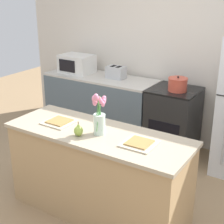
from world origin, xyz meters
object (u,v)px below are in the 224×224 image
Objects in this scene: stove_range at (173,122)px; flower_vase at (99,118)px; plate_setting_right at (139,143)px; plate_setting_left at (59,122)px; pear_figurine at (78,130)px; microwave at (77,64)px; cooking_pot at (178,84)px; toaster at (116,72)px.

flower_vase is (-0.06, -1.62, 0.59)m from stove_range.
plate_setting_left is at bearing 180.00° from plate_setting_right.
plate_setting_left is 1.00× the size of plate_setting_right.
microwave reaches higher than pear_figurine.
pear_figurine is 0.48× the size of plate_setting_right.
flower_vase reaches higher than plate_setting_right.
microwave is (-1.94, 1.62, 0.15)m from plate_setting_right.
cooking_pot is 0.51× the size of microwave.
toaster reaches higher than plate_setting_left.
toaster is (-0.37, 1.66, 0.10)m from plate_setting_left.
microwave reaches higher than cooking_pot.
toaster is at bearing 102.66° from plate_setting_left.
plate_setting_right is at bearing -79.14° from cooking_pot.
flower_vase is 0.22m from pear_figurine.
plate_setting_right reaches higher than stove_range.
cooking_pot reaches higher than toaster.
pear_figurine is at bearing -21.92° from plate_setting_left.
plate_setting_right is at bearing -52.52° from toaster.
plate_setting_left is 1.92m from microwave.
pear_figurine reaches higher than stove_range.
toaster is at bearing 174.44° from cooking_pot.
pear_figurine is 0.28× the size of microwave.
pear_figurine is (-0.14, -0.14, -0.11)m from flower_vase.
plate_setting_right is (0.55, 0.14, -0.04)m from pear_figurine.
flower_vase is at bearing -92.26° from stove_range.
flower_vase is at bearing 45.13° from pear_figurine.
toaster is 0.67m from microwave.
microwave is at bearing 122.68° from plate_setting_left.
cooking_pot reaches higher than plate_setting_left.
plate_setting_right is at bearing 0.66° from flower_vase.
toaster is 0.58× the size of microwave.
stove_range is 1.89× the size of microwave.
plate_setting_left is 1.70m from toaster.
plate_setting_left and plate_setting_right have the same top height.
stove_range is at bearing -2.76° from toaster.
cooking_pot is at bearing -45.20° from stove_range.
flower_vase reaches higher than cooking_pot.
plate_setting_left is 0.90m from plate_setting_right.
plate_setting_right is 2.53m from microwave.
toaster is 0.98m from cooking_pot.
pear_figurine is 2.24m from microwave.
cooking_pot is (0.60, 1.57, 0.09)m from plate_setting_left.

